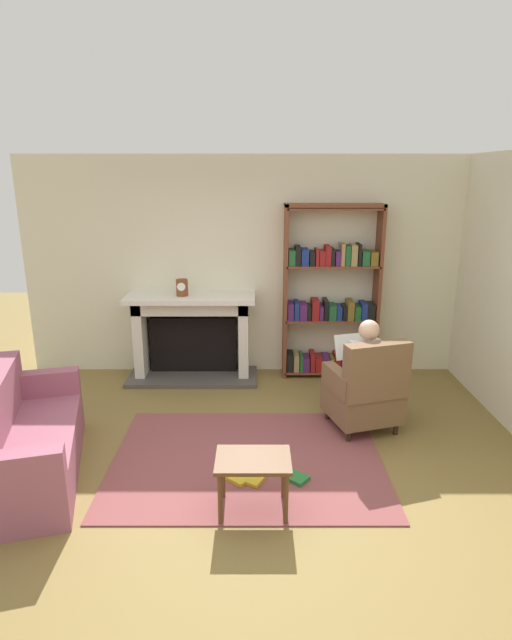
# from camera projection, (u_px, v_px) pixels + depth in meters

# --- Properties ---
(ground) EXTENTS (14.00, 14.00, 0.00)m
(ground) POSITION_uv_depth(u_px,v_px,m) (245.00, 479.00, 4.26)
(ground) COLOR olive
(back_wall) EXTENTS (5.60, 0.10, 2.70)m
(back_wall) POSITION_uv_depth(u_px,v_px,m) (248.00, 267.00, 6.34)
(back_wall) COLOR beige
(back_wall) RESTS_ON ground
(side_wall_right) EXTENTS (0.10, 5.20, 2.70)m
(side_wall_right) POSITION_uv_depth(u_px,v_px,m) (509.00, 290.00, 5.10)
(side_wall_right) COLOR beige
(side_wall_right) RESTS_ON ground
(area_rug) EXTENTS (2.40, 1.80, 0.01)m
(area_rug) POSITION_uv_depth(u_px,v_px,m) (245.00, 459.00, 4.55)
(area_rug) COLOR brown
(area_rug) RESTS_ON ground
(fireplace) EXTENTS (1.60, 0.64, 1.07)m
(fireplace) POSITION_uv_depth(u_px,v_px,m) (191.00, 333.00, 6.32)
(fireplace) COLOR #4C4742
(fireplace) RESTS_ON ground
(mantel_clock) EXTENTS (0.14, 0.14, 0.20)m
(mantel_clock) POSITION_uv_depth(u_px,v_px,m) (180.00, 288.00, 6.05)
(mantel_clock) COLOR brown
(mantel_clock) RESTS_ON fireplace
(bookshelf) EXTENTS (1.16, 0.32, 2.14)m
(bookshelf) POSITION_uv_depth(u_px,v_px,m) (329.00, 299.00, 6.24)
(bookshelf) COLOR brown
(bookshelf) RESTS_ON ground
(armchair_reading) EXTENTS (0.79, 0.78, 0.97)m
(armchair_reading) POSITION_uv_depth(u_px,v_px,m) (364.00, 390.00, 4.98)
(armchair_reading) COLOR #331E14
(armchair_reading) RESTS_ON ground
(seated_reader) EXTENTS (0.47, 0.59, 1.14)m
(seated_reader) POSITION_uv_depth(u_px,v_px,m) (359.00, 367.00, 5.04)
(seated_reader) COLOR silver
(seated_reader) RESTS_ON ground
(sofa_floral) EXTENTS (1.13, 1.83, 0.85)m
(sofa_floral) POSITION_uv_depth(u_px,v_px,m) (22.00, 442.00, 4.23)
(sofa_floral) COLOR #985468
(sofa_floral) RESTS_ON ground
(side_table) EXTENTS (0.56, 0.39, 0.45)m
(side_table) POSITION_uv_depth(u_px,v_px,m) (251.00, 467.00, 3.77)
(side_table) COLOR brown
(side_table) RESTS_ON ground
(scattered_books) EXTENTS (0.73, 0.46, 0.04)m
(scattered_books) POSITION_uv_depth(u_px,v_px,m) (256.00, 475.00, 4.28)
(scattered_books) COLOR red
(scattered_books) RESTS_ON area_rug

